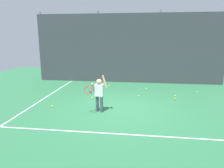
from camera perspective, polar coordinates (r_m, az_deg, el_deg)
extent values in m
plane|color=#2D7247|center=(8.01, 2.15, -6.60)|extent=(20.00, 20.00, 0.00)
cube|color=white|center=(6.01, 0.11, -13.40)|extent=(9.00, 0.05, 0.00)
cube|color=white|center=(9.84, -17.68, -3.50)|extent=(0.05, 9.00, 0.00)
cube|color=#383D42|center=(12.29, 4.35, 9.58)|extent=(10.83, 0.08, 3.97)
cylinder|color=slate|center=(13.70, -18.54, 9.60)|extent=(0.09, 0.09, 4.12)
cylinder|color=slate|center=(12.57, -3.76, 10.00)|extent=(0.09, 0.09, 4.12)
cylinder|color=slate|center=(12.37, 12.64, 9.68)|extent=(0.09, 0.09, 4.12)
cylinder|color=slate|center=(13.15, 28.24, 8.66)|extent=(0.09, 0.09, 4.12)
cylinder|color=#3F4C59|center=(7.64, -4.03, -5.30)|extent=(0.11, 0.11, 0.58)
cylinder|color=#3F4C59|center=(7.53, -2.88, -5.55)|extent=(0.11, 0.11, 0.58)
cube|color=white|center=(7.44, -3.52, -1.69)|extent=(0.32, 0.21, 0.44)
sphere|color=tan|center=(7.37, -3.55, 0.61)|extent=(0.20, 0.20, 0.20)
cylinder|color=tan|center=(7.33, -2.06, 0.68)|extent=(0.21, 0.09, 0.46)
cylinder|color=tan|center=(7.43, -5.09, -1.19)|extent=(0.11, 0.30, 0.43)
cylinder|color=black|center=(7.38, -5.95, -2.24)|extent=(0.06, 0.24, 0.15)
torus|color=red|center=(7.15, -6.60, -1.67)|extent=(0.30, 0.20, 0.26)
sphere|color=#CCE033|center=(9.48, 16.80, -3.86)|extent=(0.07, 0.07, 0.07)
sphere|color=#CCE033|center=(8.43, -16.13, -5.87)|extent=(0.07, 0.07, 0.07)
sphere|color=#CCE033|center=(10.98, 22.34, -2.04)|extent=(0.07, 0.07, 0.07)
sphere|color=#CCE033|center=(11.48, -0.80, -0.45)|extent=(0.07, 0.07, 0.07)
sphere|color=#CCE033|center=(9.27, -5.44, -3.73)|extent=(0.07, 0.07, 0.07)
sphere|color=#CCE033|center=(9.52, 7.29, -3.33)|extent=(0.07, 0.07, 0.07)
sphere|color=#CCE033|center=(9.91, 16.86, -3.15)|extent=(0.07, 0.07, 0.07)
sphere|color=#CCE033|center=(10.97, 9.38, -1.25)|extent=(0.07, 0.07, 0.07)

